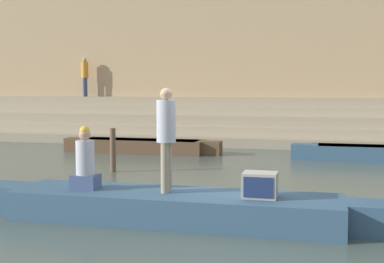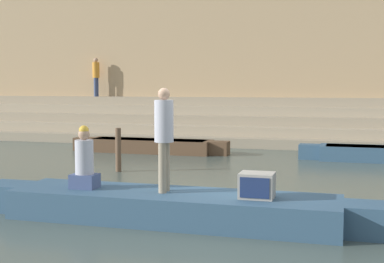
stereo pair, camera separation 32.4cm
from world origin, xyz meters
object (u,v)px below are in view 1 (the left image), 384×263
Objects in this scene: moored_boat_shore at (141,146)px; person_on_steps at (85,74)px; rowboat_main at (174,206)px; tv_set at (260,185)px; person_rowing at (85,163)px; person_standing at (166,132)px; mooring_post at (113,150)px.

person_on_steps reaches higher than moored_boat_shore.
person_on_steps is at bearing 118.83° from rowboat_main.
tv_set is 0.31× the size of person_on_steps.
person_rowing reaches higher than rowboat_main.
tv_set is at bearing 5.04° from person_standing.
person_on_steps reaches higher than rowboat_main.
person_rowing is 0.95× the size of mooring_post.
tv_set is 0.10× the size of moored_boat_shore.
mooring_post is 10.63m from person_on_steps.
person_standing is at bearing 9.78° from person_on_steps.
mooring_post is at bearing 129.24° from person_standing.
person_standing is 0.32× the size of moored_boat_shore.
person_rowing is 15.14m from person_on_steps.
person_standing is 1.51m from person_rowing.
person_rowing is (-1.41, -0.07, -0.55)m from person_standing.
person_rowing reaches higher than tv_set.
person_standing reaches higher than moored_boat_shore.
mooring_post reaches higher than moored_boat_shore.
person_rowing is 8.69m from moored_boat_shore.
person_standing reaches higher than rowboat_main.
rowboat_main is 6.14× the size of mooring_post.
moored_boat_shore is at bearing 111.21° from rowboat_main.
person_on_steps is (-6.46, 13.58, 1.82)m from person_rowing.
rowboat_main is 1.22m from person_standing.
person_standing is 3.21× the size of tv_set.
person_standing is at bearing -57.82° from mooring_post.
person_standing is 9.11m from moored_boat_shore.
person_standing is 0.99× the size of person_on_steps.
person_rowing is at bearing -72.93° from mooring_post.
person_on_steps reaches higher than person_rowing.
person_rowing is (-1.54, -0.04, 0.66)m from rowboat_main.
person_standing is 15.68m from person_on_steps.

